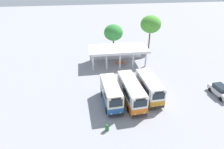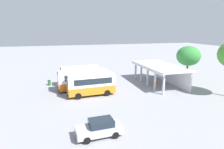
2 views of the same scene
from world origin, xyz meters
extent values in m
plane|color=#939399|center=(0.00, 0.00, 0.00)|extent=(180.00, 180.00, 0.00)
cylinder|color=black|center=(-2.17, -0.06, 0.45)|extent=(0.27, 0.91, 0.90)
cylinder|color=black|center=(-4.19, -0.17, 0.45)|extent=(0.27, 0.91, 0.90)
cylinder|color=black|center=(-2.39, 4.01, 0.45)|extent=(0.27, 0.91, 0.90)
cylinder|color=black|center=(-4.42, 3.90, 0.45)|extent=(0.27, 0.91, 0.90)
cube|color=#23569E|center=(-3.29, 1.92, 0.94)|extent=(2.49, 6.67, 1.12)
cube|color=beige|center=(-3.29, 1.92, 2.33)|extent=(2.49, 6.67, 1.66)
cube|color=beige|center=(-3.29, 1.92, 3.22)|extent=(2.41, 6.47, 0.12)
cube|color=black|center=(-3.11, -1.39, 0.52)|extent=(2.03, 0.21, 0.28)
cube|color=#1E2833|center=(-3.11, -1.34, 2.38)|extent=(1.75, 0.15, 1.08)
cube|color=black|center=(-3.11, -1.34, 3.04)|extent=(1.28, 0.12, 0.24)
cube|color=#1E2833|center=(-2.25, 2.08, 2.38)|extent=(0.33, 5.25, 0.91)
cube|color=#1E2833|center=(-4.35, 1.96, 2.38)|extent=(0.33, 5.25, 0.91)
sphere|color=#EAEACC|center=(-2.53, -1.34, 0.83)|extent=(0.20, 0.20, 0.20)
sphere|color=#EAEACC|center=(-3.70, -1.41, 0.83)|extent=(0.20, 0.20, 0.20)
cylinder|color=black|center=(0.87, -0.32, 0.45)|extent=(0.28, 0.91, 0.90)
cylinder|color=black|center=(-1.24, -0.46, 0.45)|extent=(0.28, 0.91, 0.90)
cylinder|color=black|center=(0.55, 4.51, 0.45)|extent=(0.28, 0.91, 0.90)
cylinder|color=black|center=(-1.56, 4.37, 0.45)|extent=(0.28, 0.91, 0.90)
cube|color=orange|center=(-0.35, 2.03, 0.95)|extent=(2.73, 7.94, 1.14)
cube|color=silver|center=(-0.35, 2.03, 2.32)|extent=(2.73, 7.94, 1.61)
cube|color=silver|center=(-0.35, 2.03, 3.19)|extent=(2.65, 7.70, 0.12)
cube|color=black|center=(-0.09, -1.90, 0.52)|extent=(2.11, 0.24, 0.28)
cube|color=#1E2833|center=(-0.09, -1.85, 2.37)|extent=(1.82, 0.17, 1.05)
cube|color=black|center=(-0.09, -1.85, 3.01)|extent=(1.33, 0.14, 0.24)
cube|color=#1E2833|center=(0.74, 2.20, 2.37)|extent=(0.45, 6.24, 0.88)
cube|color=#1E2833|center=(-1.45, 2.05, 2.37)|extent=(0.45, 6.24, 0.88)
sphere|color=#EAEACC|center=(0.52, -1.85, 0.83)|extent=(0.20, 0.20, 0.20)
sphere|color=#EAEACC|center=(-0.70, -1.93, 0.83)|extent=(0.20, 0.20, 0.20)
cylinder|color=black|center=(3.74, 0.71, 0.45)|extent=(0.27, 0.91, 0.90)
cylinder|color=black|center=(1.68, 0.60, 0.45)|extent=(0.27, 0.91, 0.90)
cylinder|color=black|center=(3.52, 4.92, 0.45)|extent=(0.27, 0.91, 0.90)
cylinder|color=black|center=(1.46, 4.82, 0.45)|extent=(0.27, 0.91, 0.90)
cube|color=orange|center=(2.60, 2.76, 0.95)|extent=(2.52, 6.90, 1.14)
cube|color=white|center=(2.60, 2.76, 2.30)|extent=(2.52, 6.90, 1.56)
cube|color=white|center=(2.60, 2.76, 3.14)|extent=(2.44, 6.70, 0.12)
cube|color=black|center=(2.78, -0.66, 0.52)|extent=(2.06, 0.21, 0.28)
cube|color=#1E2833|center=(2.78, -0.62, 2.35)|extent=(1.78, 0.14, 1.01)
cube|color=black|center=(2.78, -0.62, 2.96)|extent=(1.30, 0.12, 0.24)
cube|color=#1E2833|center=(3.67, 2.92, 2.35)|extent=(0.32, 5.44, 0.86)
cube|color=#1E2833|center=(1.52, 2.81, 2.35)|extent=(0.32, 5.44, 0.86)
sphere|color=#EAEACC|center=(3.37, -0.62, 0.83)|extent=(0.20, 0.20, 0.20)
sphere|color=#EAEACC|center=(2.18, -0.68, 0.83)|extent=(0.20, 0.20, 0.20)
cylinder|color=black|center=(12.93, 0.14, 0.32)|extent=(0.21, 0.65, 0.64)
cylinder|color=black|center=(14.46, 2.78, 0.32)|extent=(0.21, 0.65, 0.64)
cylinder|color=black|center=(12.80, 2.70, 0.32)|extent=(0.21, 0.65, 0.64)
cube|color=silver|center=(13.69, 1.46, 0.67)|extent=(1.96, 4.22, 0.70)
cube|color=#1E2833|center=(13.68, 1.67, 1.32)|extent=(1.60, 2.22, 0.60)
cylinder|color=silver|center=(-5.16, 13.07, 1.60)|extent=(0.36, 0.36, 3.20)
cylinder|color=silver|center=(-2.55, 13.07, 1.60)|extent=(0.36, 0.36, 3.20)
cylinder|color=silver|center=(0.06, 13.07, 1.60)|extent=(0.36, 0.36, 3.20)
cylinder|color=silver|center=(2.67, 13.07, 1.60)|extent=(0.36, 0.36, 3.20)
cylinder|color=silver|center=(5.27, 13.07, 1.60)|extent=(0.36, 0.36, 3.20)
cube|color=white|center=(0.06, 17.55, 1.60)|extent=(11.24, 0.20, 3.20)
cube|color=white|center=(0.06, 15.21, 3.30)|extent=(11.74, 5.39, 0.20)
cube|color=white|center=(0.06, 12.57, 3.06)|extent=(11.74, 0.10, 0.28)
cylinder|color=slate|center=(-0.13, 14.13, 0.22)|extent=(0.03, 0.03, 0.44)
cylinder|color=slate|center=(-0.48, 14.13, 0.22)|extent=(0.03, 0.03, 0.44)
cylinder|color=slate|center=(-0.13, 14.48, 0.22)|extent=(0.03, 0.03, 0.44)
cylinder|color=slate|center=(-0.48, 14.49, 0.22)|extent=(0.03, 0.03, 0.44)
cube|color=#D85919|center=(-0.30, 14.31, 0.46)|extent=(0.44, 0.44, 0.04)
cube|color=#D85919|center=(-0.30, 14.51, 0.66)|extent=(0.44, 0.04, 0.40)
cylinder|color=slate|center=(0.56, 14.10, 0.22)|extent=(0.03, 0.03, 0.44)
cylinder|color=slate|center=(0.21, 14.10, 0.22)|extent=(0.03, 0.03, 0.44)
cylinder|color=slate|center=(0.57, 14.45, 0.22)|extent=(0.03, 0.03, 0.44)
cylinder|color=slate|center=(0.21, 14.46, 0.22)|extent=(0.03, 0.03, 0.44)
cube|color=#D85919|center=(0.39, 14.28, 0.46)|extent=(0.44, 0.44, 0.04)
cube|color=#D85919|center=(0.39, 14.48, 0.66)|extent=(0.44, 0.04, 0.40)
cylinder|color=slate|center=(1.26, 14.06, 0.22)|extent=(0.03, 0.03, 0.44)
cylinder|color=slate|center=(0.90, 14.06, 0.22)|extent=(0.03, 0.03, 0.44)
cylinder|color=slate|center=(1.26, 14.41, 0.22)|extent=(0.03, 0.03, 0.44)
cylinder|color=slate|center=(0.91, 14.41, 0.22)|extent=(0.03, 0.03, 0.44)
cube|color=#D85919|center=(1.08, 14.23, 0.46)|extent=(0.44, 0.44, 0.04)
cube|color=#D85919|center=(1.08, 14.43, 0.66)|extent=(0.44, 0.04, 0.40)
cylinder|color=brown|center=(0.02, 21.05, 1.62)|extent=(0.32, 0.32, 3.24)
ellipsoid|color=#338438|center=(0.02, 21.05, 4.81)|extent=(4.19, 4.19, 3.56)
cylinder|color=brown|center=(8.76, 21.87, 2.19)|extent=(0.32, 0.32, 4.37)
ellipsoid|color=#4C9933|center=(8.76, 21.87, 6.13)|extent=(4.68, 4.68, 3.98)
cylinder|color=#266633|center=(-4.52, -3.35, 0.42)|extent=(0.48, 0.48, 0.85)
torus|color=black|center=(-4.52, -3.35, 0.87)|extent=(0.49, 0.49, 0.06)
camera|label=1|loc=(-6.53, -20.91, 17.38)|focal=31.34mm
camera|label=2|loc=(28.89, -1.74, 9.47)|focal=30.43mm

